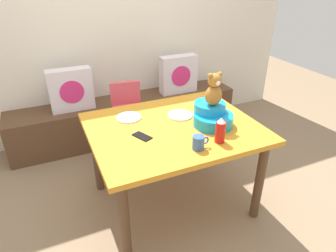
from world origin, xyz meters
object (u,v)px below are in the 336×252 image
Objects in this scene: highchair at (128,112)px; dinner_plate_far at (180,115)px; teddy_bear at (214,90)px; infant_seat_teal at (212,116)px; cell_phone at (142,136)px; ketchup_bottle at (220,131)px; pillow_floral_right at (178,74)px; pillow_floral_left at (71,90)px; dining_table at (173,137)px; dinner_plate_near at (129,117)px; coffee_mug at (199,142)px.

highchair is 0.77m from dinner_plate_far.
teddy_bear is at bearing -66.76° from highchair.
teddy_bear reaches higher than infant_seat_teal.
dinner_plate_far is at bearing 125.35° from infant_seat_teal.
cell_phone is at bearing 176.87° from teddy_bear.
dinner_plate_far is (-0.07, 0.47, -0.08)m from ketchup_bottle.
pillow_floral_right is at bearing 74.22° from ketchup_bottle.
dinner_plate_far is (-0.16, 0.22, -0.27)m from teddy_bear.
dining_table is at bearing -64.67° from pillow_floral_left.
pillow_floral_left is 2.20× the size of dinner_plate_near.
ketchup_bottle is at bearing -105.78° from pillow_floral_right.
dinner_plate_far is (0.24, -0.69, 0.22)m from highchair.
ketchup_bottle reaches higher than coffee_mug.
pillow_floral_left is 1.33× the size of infant_seat_teal.
highchair is (0.47, -0.42, -0.16)m from pillow_floral_left.
pillow_floral_right is at bearing 0.00° from pillow_floral_left.
teddy_bear is at bearing 70.91° from ketchup_bottle.
pillow_floral_right is 0.35× the size of dining_table.
coffee_mug is 0.50m from dinner_plate_far.
infant_seat_teal is 0.65m from dinner_plate_near.
pillow_floral_left is at bearing 108.03° from dinner_plate_near.
pillow_floral_right is 1.72m from coffee_mug.
dinner_plate_near is (-0.55, 0.35, -0.27)m from teddy_bear.
pillow_floral_left is 2.38× the size of ketchup_bottle.
pillow_floral_left is 1.03m from dinner_plate_near.
pillow_floral_left is at bearing 115.33° from dining_table.
pillow_floral_left is 2.20× the size of dinner_plate_far.
pillow_floral_left is at bearing 122.64° from dinner_plate_far.
ketchup_bottle reaches higher than pillow_floral_left.
pillow_floral_right reaches higher than coffee_mug.
pillow_floral_left and pillow_floral_right have the same top height.
pillow_floral_right is 0.88m from highchair.
highchair is at bearing 55.14° from cell_phone.
coffee_mug is at bearing -173.86° from ketchup_bottle.
pillow_floral_left is 1.23m from pillow_floral_right.
highchair is 6.58× the size of coffee_mug.
pillow_floral_right is at bearing 68.75° from coffee_mug.
dining_table is at bearing 92.96° from coffee_mug.
infant_seat_teal reaches higher than dining_table.
ketchup_bottle is at bearing -75.21° from highchair.
ketchup_bottle is (0.31, -1.17, 0.31)m from highchair.
teddy_bear reaches higher than coffee_mug.
coffee_mug is at bearing -70.52° from cell_phone.
dining_table is at bearing -117.26° from pillow_floral_right.
pillow_floral_left and infant_seat_teal have the same top height.
ketchup_bottle is at bearing 6.14° from coffee_mug.
pillow_floral_left is at bearing 78.91° from cell_phone.
coffee_mug is at bearing -101.88° from dinner_plate_far.
cell_phone is at bearing -100.09° from highchair.
pillow_floral_left is 1.72m from coffee_mug.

